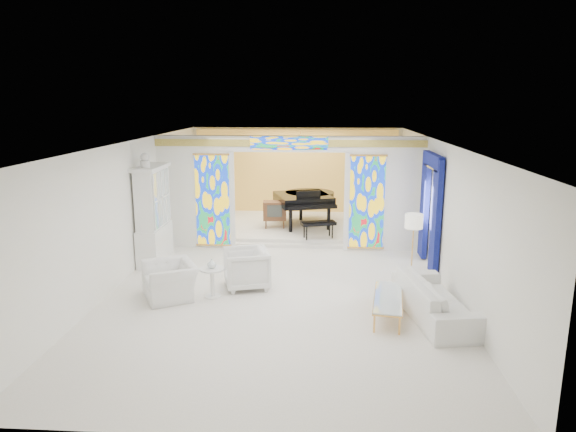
# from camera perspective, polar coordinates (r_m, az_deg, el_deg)

# --- Properties ---
(floor) EXTENTS (12.00, 12.00, 0.00)m
(floor) POSITION_cam_1_polar(r_m,az_deg,el_deg) (11.96, -0.45, -6.25)
(floor) COLOR white
(floor) RESTS_ON ground
(ceiling) EXTENTS (7.00, 12.00, 0.02)m
(ceiling) POSITION_cam_1_polar(r_m,az_deg,el_deg) (11.35, -0.47, 8.22)
(ceiling) COLOR silver
(ceiling) RESTS_ON wall_back
(wall_back) EXTENTS (7.00, 0.02, 3.00)m
(wall_back) POSITION_cam_1_polar(r_m,az_deg,el_deg) (17.47, 0.95, 4.88)
(wall_back) COLOR white
(wall_back) RESTS_ON floor
(wall_front) EXTENTS (7.00, 0.02, 3.00)m
(wall_front) POSITION_cam_1_polar(r_m,az_deg,el_deg) (5.86, -4.74, -11.46)
(wall_front) COLOR white
(wall_front) RESTS_ON floor
(wall_left) EXTENTS (0.02, 12.00, 3.00)m
(wall_left) POSITION_cam_1_polar(r_m,az_deg,el_deg) (12.31, -16.93, 0.97)
(wall_left) COLOR white
(wall_left) RESTS_ON floor
(wall_right) EXTENTS (0.02, 12.00, 3.00)m
(wall_right) POSITION_cam_1_polar(r_m,az_deg,el_deg) (11.84, 16.68, 0.54)
(wall_right) COLOR white
(wall_right) RESTS_ON floor
(partition_wall) EXTENTS (7.00, 0.22, 3.00)m
(partition_wall) POSITION_cam_1_polar(r_m,az_deg,el_deg) (13.49, 0.14, 3.19)
(partition_wall) COLOR white
(partition_wall) RESTS_ON floor
(stained_glass_left) EXTENTS (0.90, 0.04, 2.40)m
(stained_glass_left) POSITION_cam_1_polar(r_m,az_deg,el_deg) (13.72, -8.38, 1.72)
(stained_glass_left) COLOR gold
(stained_glass_left) RESTS_ON partition_wall
(stained_glass_right) EXTENTS (0.90, 0.04, 2.40)m
(stained_glass_right) POSITION_cam_1_polar(r_m,az_deg,el_deg) (13.48, 8.76, 1.50)
(stained_glass_right) COLOR gold
(stained_glass_right) RESTS_ON partition_wall
(stained_glass_transom) EXTENTS (2.00, 0.04, 0.34)m
(stained_glass_transom) POSITION_cam_1_polar(r_m,az_deg,el_deg) (13.24, 0.12, 8.10)
(stained_glass_transom) COLOR gold
(stained_glass_transom) RESTS_ON partition_wall
(alcove_platform) EXTENTS (6.80, 3.80, 0.18)m
(alcove_platform) POSITION_cam_1_polar(r_m,az_deg,el_deg) (15.87, 0.60, -1.12)
(alcove_platform) COLOR white
(alcove_platform) RESTS_ON floor
(gold_curtain_back) EXTENTS (6.70, 0.10, 2.90)m
(gold_curtain_back) POSITION_cam_1_polar(r_m,az_deg,el_deg) (17.35, 0.93, 4.82)
(gold_curtain_back) COLOR #F1C254
(gold_curtain_back) RESTS_ON wall_back
(chandelier) EXTENTS (0.48, 0.48, 0.30)m
(chandelier) POSITION_cam_1_polar(r_m,az_deg,el_deg) (15.35, 1.36, 7.73)
(chandelier) COLOR #E0A14E
(chandelier) RESTS_ON ceiling
(blue_drapes) EXTENTS (0.14, 1.85, 2.65)m
(blue_drapes) POSITION_cam_1_polar(r_m,az_deg,el_deg) (12.48, 15.56, 1.57)
(blue_drapes) COLOR navy
(blue_drapes) RESTS_ON wall_right
(china_cabinet) EXTENTS (0.56, 1.46, 2.72)m
(china_cabinet) POSITION_cam_1_polar(r_m,az_deg,el_deg) (12.84, -14.74, 0.06)
(china_cabinet) COLOR white
(china_cabinet) RESTS_ON floor
(armchair_left) EXTENTS (1.36, 1.41, 0.71)m
(armchair_left) POSITION_cam_1_polar(r_m,az_deg,el_deg) (10.66, -12.97, -6.99)
(armchair_left) COLOR white
(armchair_left) RESTS_ON floor
(armchair_right) EXTENTS (1.13, 1.11, 0.84)m
(armchair_right) POSITION_cam_1_polar(r_m,az_deg,el_deg) (10.94, -4.66, -5.83)
(armchair_right) COLOR white
(armchair_right) RESTS_ON floor
(sofa) EXTENTS (1.31, 2.54, 0.71)m
(sofa) POSITION_cam_1_polar(r_m,az_deg,el_deg) (9.87, 16.10, -8.82)
(sofa) COLOR white
(sofa) RESTS_ON floor
(side_table) EXTENTS (0.54, 0.54, 0.61)m
(side_table) POSITION_cam_1_polar(r_m,az_deg,el_deg) (10.49, -8.42, -6.85)
(side_table) COLOR white
(side_table) RESTS_ON floor
(vase) EXTENTS (0.20, 0.20, 0.19)m
(vase) POSITION_cam_1_polar(r_m,az_deg,el_deg) (10.39, -8.48, -5.25)
(vase) COLOR silver
(vase) RESTS_ON side_table
(coffee_table) EXTENTS (0.74, 1.71, 0.37)m
(coffee_table) POSITION_cam_1_polar(r_m,az_deg,el_deg) (9.73, 11.07, -8.95)
(coffee_table) COLOR silver
(coffee_table) RESTS_ON floor
(floor_lamp) EXTENTS (0.38, 0.38, 1.55)m
(floor_lamp) POSITION_cam_1_polar(r_m,az_deg,el_deg) (11.17, 13.80, -0.94)
(floor_lamp) COLOR #E0A14E
(floor_lamp) RESTS_ON floor
(grand_piano) EXTENTS (2.10, 3.20, 1.16)m
(grand_piano) POSITION_cam_1_polar(r_m,az_deg,el_deg) (15.60, 2.09, 1.91)
(grand_piano) COLOR black
(grand_piano) RESTS_ON alcove_platform
(tv_console) EXTENTS (0.72, 0.52, 0.79)m
(tv_console) POSITION_cam_1_polar(r_m,az_deg,el_deg) (15.22, -1.49, 0.60)
(tv_console) COLOR brown
(tv_console) RESTS_ON alcove_platform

